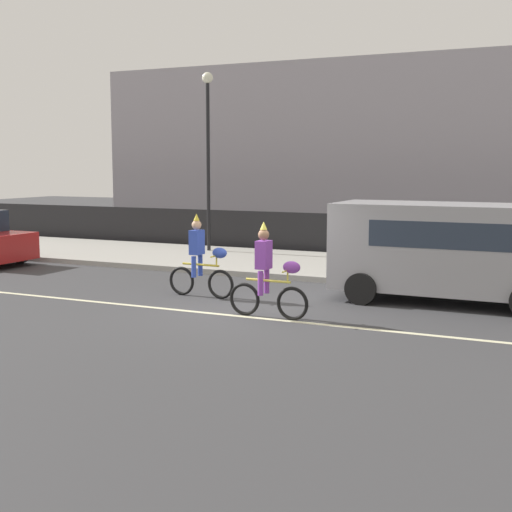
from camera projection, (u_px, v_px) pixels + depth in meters
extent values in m
plane|color=#38383A|center=(254.00, 312.00, 14.72)|extent=(80.00, 80.00, 0.00)
cube|color=beige|center=(243.00, 316.00, 14.27)|extent=(36.00, 0.14, 0.01)
cube|color=#9E9B93|center=(349.00, 267.00, 20.56)|extent=(60.00, 5.00, 0.15)
cube|color=black|center=(377.00, 237.00, 23.08)|extent=(40.00, 0.08, 1.40)
cube|color=#99939E|center=(438.00, 151.00, 30.34)|extent=(28.00, 8.00, 7.16)
torus|color=black|center=(221.00, 284.00, 16.11)|extent=(0.67, 0.10, 0.67)
torus|color=black|center=(182.00, 281.00, 16.59)|extent=(0.67, 0.10, 0.67)
cylinder|color=gold|center=(201.00, 265.00, 16.30)|extent=(0.97, 0.09, 0.05)
cylinder|color=gold|center=(195.00, 260.00, 16.36)|extent=(0.04, 0.04, 0.18)
cylinder|color=gold|center=(216.00, 261.00, 16.09)|extent=(0.04, 0.04, 0.23)
cylinder|color=gold|center=(216.00, 256.00, 16.08)|extent=(0.05, 0.50, 0.03)
ellipsoid|color=#2D47B2|center=(220.00, 253.00, 16.03)|extent=(0.37, 0.21, 0.24)
cube|color=#2D47B2|center=(197.00, 242.00, 16.28)|extent=(0.25, 0.33, 0.56)
sphere|color=tan|center=(197.00, 225.00, 16.23)|extent=(0.22, 0.22, 0.22)
cone|color=gold|center=(196.00, 217.00, 16.20)|extent=(0.14, 0.14, 0.16)
cylinder|color=#2D47B2|center=(194.00, 267.00, 16.23)|extent=(0.11, 0.11, 0.48)
cylinder|color=#2D47B2|center=(200.00, 265.00, 16.47)|extent=(0.11, 0.11, 0.48)
torus|color=black|center=(292.00, 304.00, 13.89)|extent=(0.67, 0.08, 0.67)
torus|color=black|center=(245.00, 299.00, 14.36)|extent=(0.67, 0.08, 0.67)
cylinder|color=#E5D84C|center=(268.00, 281.00, 14.07)|extent=(0.97, 0.07, 0.05)
cylinder|color=#E5D84C|center=(261.00, 276.00, 14.13)|extent=(0.04, 0.04, 0.18)
cylinder|color=#E5D84C|center=(288.00, 276.00, 13.87)|extent=(0.04, 0.04, 0.23)
cylinder|color=#E5D84C|center=(288.00, 271.00, 13.86)|extent=(0.04, 0.50, 0.03)
ellipsoid|color=purple|center=(292.00, 267.00, 13.81)|extent=(0.36, 0.21, 0.24)
cube|color=purple|center=(264.00, 255.00, 14.05)|extent=(0.25, 0.33, 0.56)
sphere|color=#9E7051|center=(264.00, 235.00, 14.00)|extent=(0.22, 0.22, 0.22)
cone|color=#E5D84C|center=(264.00, 226.00, 13.97)|extent=(0.14, 0.14, 0.16)
cylinder|color=purple|center=(261.00, 283.00, 14.00)|extent=(0.11, 0.11, 0.48)
cylinder|color=purple|center=(267.00, 281.00, 14.24)|extent=(0.11, 0.11, 0.48)
cube|color=#99999E|center=(450.00, 247.00, 15.53)|extent=(5.00, 2.00, 1.90)
cube|color=#283342|center=(470.00, 232.00, 15.32)|extent=(3.90, 2.02, 0.56)
cylinder|color=black|center=(361.00, 289.00, 15.46)|extent=(0.70, 0.22, 0.70)
cylinder|color=black|center=(385.00, 276.00, 17.26)|extent=(0.70, 0.22, 0.70)
cylinder|color=black|center=(20.00, 253.00, 21.93)|extent=(0.60, 0.20, 0.60)
cylinder|color=black|center=(208.00, 168.00, 23.62)|extent=(0.12, 0.12, 5.50)
sphere|color=#EAEACC|center=(207.00, 78.00, 23.24)|extent=(0.36, 0.36, 0.36)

